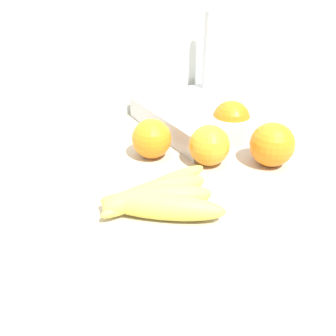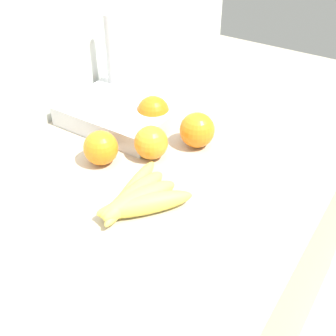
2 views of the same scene
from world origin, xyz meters
name	(u,v)px [view 2 (image 2 of 2)]	position (x,y,z in m)	size (l,w,h in m)	color
counter	(168,285)	(0.00, 0.00, 0.44)	(1.46, 0.69, 0.87)	#ADA08C
wall_back	(61,182)	(0.00, 0.38, 0.65)	(1.86, 0.06, 1.30)	silver
banana_bunch	(138,198)	(-0.16, -0.03, 0.89)	(0.22, 0.16, 0.04)	#DDC84C
orange_center	(151,143)	(-0.01, 0.04, 0.91)	(0.08, 0.08, 0.08)	orange
orange_back_left	(197,130)	(0.09, -0.02, 0.92)	(0.08, 0.08, 0.08)	orange
orange_back_right	(153,112)	(0.11, 0.11, 0.91)	(0.08, 0.08, 0.08)	orange
orange_far_right	(101,148)	(-0.08, 0.12, 0.91)	(0.08, 0.08, 0.08)	orange
sink_basin	(141,98)	(0.17, 0.20, 0.90)	(0.40, 0.27, 0.23)	#B7BABF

